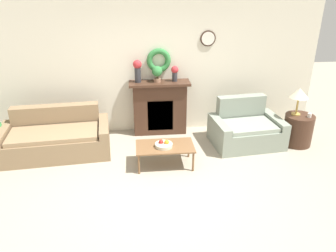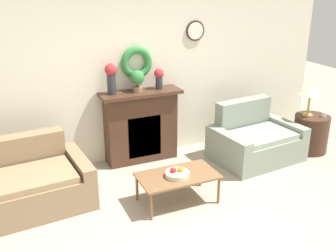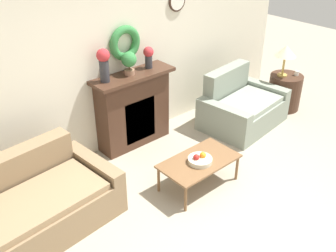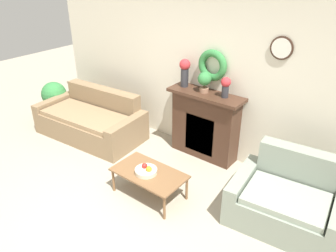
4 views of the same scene
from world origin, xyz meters
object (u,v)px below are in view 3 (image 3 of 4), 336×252
object	(u,v)px
table_lamp	(286,52)
mug	(297,73)
couch_left	(25,211)
vase_on_mantel_right	(148,56)
loveseat_right	(241,107)
potted_plant_on_mantel	(129,61)
fruit_bowl	(200,160)
coffee_table	(199,163)
vase_on_mantel_left	(104,63)
fireplace	(133,109)
side_table_by_loveseat	(285,92)

from	to	relation	value
table_lamp	mug	size ratio (longest dim) A/B	6.53
couch_left	vase_on_mantel_right	xyz separation A→B (m)	(2.31, 0.71, 1.01)
couch_left	loveseat_right	world-z (taller)	loveseat_right
loveseat_right	potted_plant_on_mantel	world-z (taller)	potted_plant_on_mantel
loveseat_right	fruit_bowl	xyz separation A→B (m)	(-1.69, -0.72, 0.12)
loveseat_right	coffee_table	world-z (taller)	loveseat_right
loveseat_right	potted_plant_on_mantel	size ratio (longest dim) A/B	4.35
table_lamp	vase_on_mantel_left	size ratio (longest dim) A/B	1.18
mug	potted_plant_on_mantel	size ratio (longest dim) A/B	0.25
fruit_bowl	vase_on_mantel_left	bearing A→B (deg)	105.59
coffee_table	vase_on_mantel_left	distance (m)	1.77
fireplace	loveseat_right	xyz separation A→B (m)	(1.65, -0.68, -0.27)
fireplace	vase_on_mantel_left	world-z (taller)	vase_on_mantel_left
fireplace	potted_plant_on_mantel	distance (m)	0.75
fruit_bowl	table_lamp	distance (m)	2.78
side_table_by_loveseat	potted_plant_on_mantel	size ratio (longest dim) A/B	1.88
loveseat_right	vase_on_mantel_left	size ratio (longest dim) A/B	3.13
coffee_table	mug	world-z (taller)	mug
fireplace	side_table_by_loveseat	xyz separation A→B (m)	(2.66, -0.81, -0.26)
couch_left	fruit_bowl	distance (m)	2.09
fruit_bowl	potted_plant_on_mantel	size ratio (longest dim) A/B	0.93
vase_on_mantel_left	coffee_table	bearing A→B (deg)	-73.24
side_table_by_loveseat	potted_plant_on_mantel	bearing A→B (deg)	163.55
couch_left	table_lamp	distance (m)	4.66
table_lamp	mug	xyz separation A→B (m)	(0.20, -0.15, -0.38)
table_lamp	potted_plant_on_mantel	world-z (taller)	potted_plant_on_mantel
loveseat_right	couch_left	bearing A→B (deg)	174.21
fireplace	vase_on_mantel_left	bearing A→B (deg)	179.27
mug	table_lamp	bearing A→B (deg)	141.84
coffee_table	vase_on_mantel_right	bearing A→B (deg)	76.64
coffee_table	fruit_bowl	xyz separation A→B (m)	(-0.02, -0.03, 0.07)
fireplace	potted_plant_on_mantel	xyz separation A→B (m)	(-0.04, -0.01, 0.75)
table_lamp	vase_on_mantel_left	world-z (taller)	vase_on_mantel_left
mug	vase_on_mantel_left	distance (m)	3.43
loveseat_right	potted_plant_on_mantel	bearing A→B (deg)	152.47
vase_on_mantel_right	potted_plant_on_mantel	distance (m)	0.35
fireplace	mug	xyz separation A→B (m)	(2.79, -0.91, 0.08)
fireplace	couch_left	distance (m)	2.14
couch_left	coffee_table	size ratio (longest dim) A/B	2.04
loveseat_right	potted_plant_on_mantel	xyz separation A→B (m)	(-1.70, 0.67, 1.02)
fireplace	table_lamp	distance (m)	2.74
fruit_bowl	vase_on_mantel_left	size ratio (longest dim) A/B	0.67
fireplace	couch_left	size ratio (longest dim) A/B	0.60
couch_left	side_table_by_loveseat	world-z (taller)	couch_left
side_table_by_loveseat	mug	distance (m)	0.38
loveseat_right	vase_on_mantel_left	xyz separation A→B (m)	(-2.08, 0.69, 1.09)
potted_plant_on_mantel	mug	bearing A→B (deg)	-17.57
fireplace	couch_left	xyz separation A→B (m)	(-2.00, -0.70, -0.27)
fruit_bowl	vase_on_mantel_right	size ratio (longest dim) A/B	0.97
coffee_table	loveseat_right	bearing A→B (deg)	22.42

